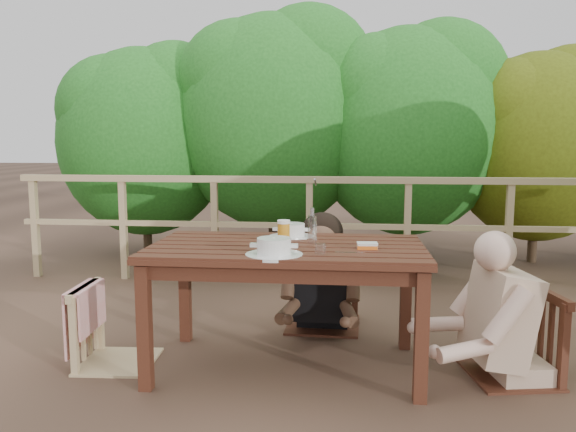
# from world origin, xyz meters

# --- Properties ---
(ground) EXTENTS (60.00, 60.00, 0.00)m
(ground) POSITION_xyz_m (0.00, 0.00, 0.00)
(ground) COLOR brown
(ground) RESTS_ON ground
(table) EXTENTS (1.57, 0.88, 0.73)m
(table) POSITION_xyz_m (0.00, 0.00, 0.36)
(table) COLOR #3A1C11
(table) RESTS_ON ground
(chair_left) EXTENTS (0.47, 0.47, 0.90)m
(chair_left) POSITION_xyz_m (-1.02, -0.04, 0.45)
(chair_left) COLOR tan
(chair_left) RESTS_ON ground
(chair_far) EXTENTS (0.53, 0.53, 1.03)m
(chair_far) POSITION_xyz_m (0.18, 0.77, 0.52)
(chair_far) COLOR #3A1C11
(chair_far) RESTS_ON ground
(chair_right) EXTENTS (0.54, 0.54, 0.94)m
(chair_right) POSITION_xyz_m (1.28, -0.01, 0.47)
(chair_right) COLOR #3A1C11
(chair_right) RESTS_ON ground
(woman) EXTENTS (0.54, 0.66, 1.29)m
(woman) POSITION_xyz_m (0.18, 0.79, 0.65)
(woman) COLOR black
(woman) RESTS_ON ground
(diner_right) EXTENTS (0.77, 0.67, 1.39)m
(diner_right) POSITION_xyz_m (1.31, -0.01, 0.69)
(diner_right) COLOR tan
(diner_right) RESTS_ON ground
(railing) EXTENTS (5.60, 0.10, 1.01)m
(railing) POSITION_xyz_m (0.00, 2.00, 0.51)
(railing) COLOR tan
(railing) RESTS_ON ground
(hedge_row) EXTENTS (6.60, 1.60, 3.80)m
(hedge_row) POSITION_xyz_m (0.40, 3.20, 1.90)
(hedge_row) COLOR #1F5F1C
(hedge_row) RESTS_ON ground
(soup_near) EXTENTS (0.31, 0.31, 0.10)m
(soup_near) POSITION_xyz_m (-0.04, -0.28, 0.78)
(soup_near) COLOR white
(soup_near) RESTS_ON table
(soup_far) EXTENTS (0.28, 0.28, 0.09)m
(soup_far) POSITION_xyz_m (-0.00, 0.30, 0.77)
(soup_far) COLOR silver
(soup_far) RESTS_ON table
(bread_roll) EXTENTS (0.11, 0.09, 0.07)m
(bread_roll) POSITION_xyz_m (-0.06, -0.19, 0.76)
(bread_roll) COLOR #99612B
(bread_roll) RESTS_ON table
(beer_glass) EXTENTS (0.08, 0.08, 0.15)m
(beer_glass) POSITION_xyz_m (-0.03, 0.08, 0.80)
(beer_glass) COLOR orange
(beer_glass) RESTS_ON table
(bottle) EXTENTS (0.05, 0.05, 0.22)m
(bottle) POSITION_xyz_m (0.14, 0.07, 0.84)
(bottle) COLOR silver
(bottle) RESTS_ON table
(tumbler) EXTENTS (0.06, 0.06, 0.07)m
(tumbler) POSITION_xyz_m (0.20, -0.25, 0.76)
(tumbler) COLOR silver
(tumbler) RESTS_ON table
(butter_tub) EXTENTS (0.12, 0.09, 0.05)m
(butter_tub) POSITION_xyz_m (0.46, -0.08, 0.75)
(butter_tub) COLOR silver
(butter_tub) RESTS_ON table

